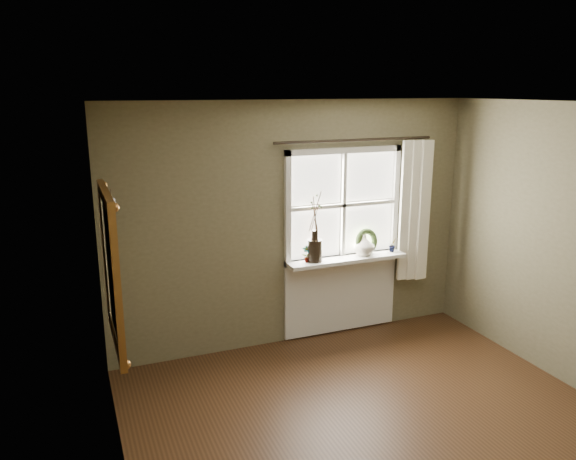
% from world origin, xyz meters
% --- Properties ---
extents(floor, '(4.50, 4.50, 0.00)m').
position_xyz_m(floor, '(0.00, 0.00, 0.00)').
color(floor, '#392212').
rests_on(floor, ground).
extents(ceiling, '(4.50, 4.50, 0.00)m').
position_xyz_m(ceiling, '(0.00, 0.00, 2.60)').
color(ceiling, silver).
rests_on(ceiling, ground).
extents(wall_back, '(4.00, 0.10, 2.60)m').
position_xyz_m(wall_back, '(0.00, 2.30, 1.30)').
color(wall_back, brown).
rests_on(wall_back, ground).
extents(wall_left, '(0.10, 4.50, 2.60)m').
position_xyz_m(wall_left, '(-2.05, 0.00, 1.30)').
color(wall_left, brown).
rests_on(wall_left, ground).
extents(window_frame, '(1.36, 0.06, 1.24)m').
position_xyz_m(window_frame, '(0.55, 2.23, 1.48)').
color(window_frame, silver).
rests_on(window_frame, wall_back).
extents(window_sill, '(1.36, 0.26, 0.04)m').
position_xyz_m(window_sill, '(0.55, 2.12, 0.90)').
color(window_sill, silver).
rests_on(window_sill, wall_back).
extents(window_apron, '(1.36, 0.04, 0.88)m').
position_xyz_m(window_apron, '(0.55, 2.23, 0.46)').
color(window_apron, silver).
rests_on(window_apron, ground).
extents(dark_jug, '(0.17, 0.17, 0.24)m').
position_xyz_m(dark_jug, '(0.17, 2.12, 1.04)').
color(dark_jug, black).
rests_on(dark_jug, window_sill).
extents(cream_vase, '(0.28, 0.28, 0.23)m').
position_xyz_m(cream_vase, '(0.77, 2.12, 1.04)').
color(cream_vase, beige).
rests_on(cream_vase, window_sill).
extents(wreath, '(0.31, 0.18, 0.30)m').
position_xyz_m(wreath, '(0.82, 2.16, 1.03)').
color(wreath, '#2B3D1B').
rests_on(wreath, window_sill).
extents(potted_plant_left, '(0.11, 0.08, 0.18)m').
position_xyz_m(potted_plant_left, '(0.07, 2.12, 1.01)').
color(potted_plant_left, '#2B3D1B').
rests_on(potted_plant_left, window_sill).
extents(potted_plant_right, '(0.10, 0.09, 0.16)m').
position_xyz_m(potted_plant_right, '(1.13, 2.12, 1.00)').
color(potted_plant_right, '#2B3D1B').
rests_on(potted_plant_right, window_sill).
extents(curtain, '(0.36, 0.12, 1.59)m').
position_xyz_m(curtain, '(1.39, 2.13, 1.37)').
color(curtain, '#EEE8CE').
rests_on(curtain, wall_back).
extents(curtain_rod, '(1.84, 0.03, 0.03)m').
position_xyz_m(curtain_rod, '(0.65, 2.17, 2.18)').
color(curtain_rod, black).
rests_on(curtain_rod, wall_back).
extents(gilt_mirror, '(0.10, 1.03, 1.22)m').
position_xyz_m(gilt_mirror, '(-1.96, 1.18, 1.38)').
color(gilt_mirror, white).
rests_on(gilt_mirror, wall_left).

